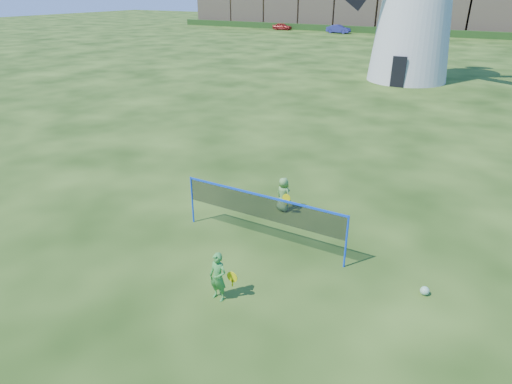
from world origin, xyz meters
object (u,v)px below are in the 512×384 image
Objects in this scene: player_boy at (283,194)px; car_left at (282,26)px; car_right at (339,29)px; play_ball at (425,291)px; player_girl at (218,277)px; badminton_net at (262,208)px.

player_boy is 0.34× the size of car_left.
player_boy is 0.30× the size of car_right.
car_left reaches higher than play_ball.
player_girl is 5.02m from play_ball.
play_ball is at bearing -1.74° from badminton_net.
player_girl is at bearing -159.59° from car_right.
player_girl is 5.71× the size of play_ball.
play_ball is 0.06× the size of car_left.
car_right reaches higher than player_girl.
car_left is 0.88× the size of car_right.
car_left is (-31.32, 63.87, -0.55)m from badminton_net.
play_ball is at bearing 35.45° from player_girl.
badminton_net reaches higher than player_girl.
badminton_net is 2.24m from player_boy.
play_ball is (4.26, 2.60, -0.52)m from player_girl.
badminton_net is at bearing 119.55° from player_boy.
player_boy is 64.13m from car_right.
car_right reaches higher than car_left.
player_girl is 0.32× the size of car_right.
car_left is at bearing 116.13° from badminton_net.
badminton_net is 4.71m from play_ball.
car_right is (-20.58, 63.00, -0.50)m from badminton_net.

